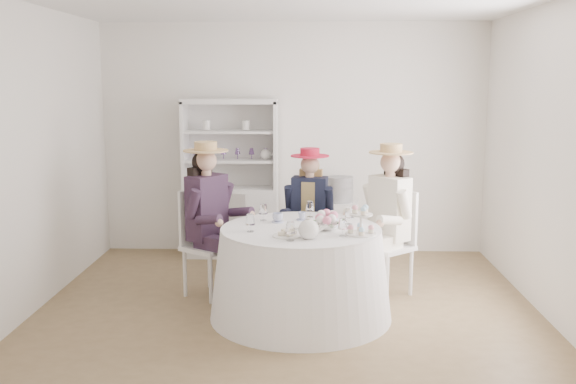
{
  "coord_description": "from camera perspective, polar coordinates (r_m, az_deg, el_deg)",
  "views": [
    {
      "loc": [
        0.19,
        -5.55,
        2.04
      ],
      "look_at": [
        0.0,
        0.1,
        1.05
      ],
      "focal_mm": 40.0,
      "sensor_mm": 36.0,
      "label": 1
    }
  ],
  "objects": [
    {
      "name": "teacup_c",
      "position": [
        5.55,
        3.97,
        -2.7
      ],
      "size": [
        0.13,
        0.13,
        0.07
      ],
      "primitive_type": "imported",
      "rotation": [
        0.0,
        0.0,
        -0.43
      ],
      "color": "white",
      "rests_on": "tea_table"
    },
    {
      "name": "flower_bowl",
      "position": [
        5.42,
        3.46,
        -3.11
      ],
      "size": [
        0.26,
        0.26,
        0.05
      ],
      "primitive_type": "imported",
      "rotation": [
        0.0,
        0.0,
        -0.24
      ],
      "color": "white",
      "rests_on": "tea_table"
    },
    {
      "name": "table_teapot",
      "position": [
        5.11,
        1.88,
        -3.36
      ],
      "size": [
        0.23,
        0.17,
        0.18
      ],
      "rotation": [
        0.0,
        0.0,
        -0.43
      ],
      "color": "white",
      "rests_on": "tea_table"
    },
    {
      "name": "teacup_b",
      "position": [
        5.79,
        1.25,
        -2.2
      ],
      "size": [
        0.07,
        0.07,
        0.07
      ],
      "primitive_type": "imported",
      "rotation": [
        0.0,
        0.0,
        -0.01
      ],
      "color": "white",
      "rests_on": "tea_table"
    },
    {
      "name": "wall_back",
      "position": [
        7.59,
        0.48,
        4.71
      ],
      "size": [
        4.5,
        0.0,
        4.5
      ],
      "primitive_type": "plane",
      "rotation": [
        1.57,
        0.0,
        0.0
      ],
      "color": "white",
      "rests_on": "ground"
    },
    {
      "name": "guest_left",
      "position": [
        6.07,
        -7.03,
        -1.62
      ],
      "size": [
        0.63,
        0.6,
        1.48
      ],
      "rotation": [
        0.0,
        0.0,
        0.96
      ],
      "color": "silver",
      "rests_on": "ground"
    },
    {
      "name": "ground",
      "position": [
        5.92,
        -0.03,
        -10.23
      ],
      "size": [
        4.5,
        4.5,
        0.0
      ],
      "primitive_type": "plane",
      "color": "brown",
      "rests_on": "ground"
    },
    {
      "name": "guest_mid",
      "position": [
        6.49,
        1.9,
        -1.32
      ],
      "size": [
        0.51,
        0.54,
        1.37
      ],
      "rotation": [
        0.0,
        0.0,
        -0.17
      ],
      "color": "silver",
      "rests_on": "ground"
    },
    {
      "name": "cupcake_stand",
      "position": [
        5.28,
        6.5,
        -2.86
      ],
      "size": [
        0.25,
        0.25,
        0.24
      ],
      "rotation": [
        0.0,
        0.0,
        0.39
      ],
      "color": "white",
      "rests_on": "tea_table"
    },
    {
      "name": "stemware_set",
      "position": [
        5.48,
        1.15,
        -2.44
      ],
      "size": [
        0.92,
        0.96,
        0.15
      ],
      "color": "white",
      "rests_on": "tea_table"
    },
    {
      "name": "flower_arrangement",
      "position": [
        5.44,
        3.44,
        -2.32
      ],
      "size": [
        0.2,
        0.2,
        0.07
      ],
      "rotation": [
        0.0,
        0.0,
        0.26
      ],
      "color": "pink",
      "rests_on": "tea_table"
    },
    {
      "name": "wall_left",
      "position": [
        6.1,
        -21.68,
        2.73
      ],
      "size": [
        0.0,
        4.5,
        4.5
      ],
      "primitive_type": "plane",
      "rotation": [
        1.57,
        0.0,
        1.57
      ],
      "color": "white",
      "rests_on": "ground"
    },
    {
      "name": "wall_front",
      "position": [
        3.63,
        -1.1,
        -1.06
      ],
      "size": [
        4.5,
        0.0,
        4.5
      ],
      "primitive_type": "plane",
      "rotation": [
        -1.57,
        0.0,
        0.0
      ],
      "color": "white",
      "rests_on": "ground"
    },
    {
      "name": "sandwich_plate",
      "position": [
        5.2,
        -0.09,
        -3.82
      ],
      "size": [
        0.24,
        0.24,
        0.05
      ],
      "rotation": [
        0.0,
        0.0,
        -0.16
      ],
      "color": "white",
      "rests_on": "tea_table"
    },
    {
      "name": "ceiling",
      "position": [
        5.6,
        -0.04,
        16.7
      ],
      "size": [
        4.5,
        4.5,
        0.0
      ],
      "primitive_type": "plane",
      "rotation": [
        3.14,
        0.0,
        0.0
      ],
      "color": "white",
      "rests_on": "wall_back"
    },
    {
      "name": "spare_chair",
      "position": [
        6.9,
        -4.55,
        -3.28
      ],
      "size": [
        0.47,
        0.47,
        0.87
      ],
      "rotation": [
        0.0,
        0.0,
        2.72
      ],
      "color": "silver",
      "rests_on": "ground"
    },
    {
      "name": "teacup_a",
      "position": [
        5.7,
        -0.92,
        -2.34
      ],
      "size": [
        0.1,
        0.1,
        0.08
      ],
      "primitive_type": "imported",
      "rotation": [
        0.0,
        0.0,
        -0.09
      ],
      "color": "white",
      "rests_on": "tea_table"
    },
    {
      "name": "wall_right",
      "position": [
        5.96,
        22.14,
        2.55
      ],
      "size": [
        0.0,
        4.5,
        4.5
      ],
      "primitive_type": "plane",
      "rotation": [
        1.57,
        0.0,
        -1.57
      ],
      "color": "white",
      "rests_on": "ground"
    },
    {
      "name": "side_table",
      "position": [
        7.48,
        4.63,
        -3.34
      ],
      "size": [
        0.46,
        0.46,
        0.65
      ],
      "primitive_type": "cube",
      "rotation": [
        0.0,
        0.0,
        -0.1
      ],
      "color": "silver",
      "rests_on": "ground"
    },
    {
      "name": "guest_right",
      "position": [
        6.13,
        8.84,
        -1.66
      ],
      "size": [
        0.62,
        0.61,
        1.46
      ],
      "rotation": [
        0.0,
        0.0,
        -0.87
      ],
      "color": "silver",
      "rests_on": "ground"
    },
    {
      "name": "hutch",
      "position": [
        7.5,
        -5.04,
        -0.78
      ],
      "size": [
        1.16,
        0.61,
        1.83
      ],
      "rotation": [
        0.0,
        0.0,
        -0.2
      ],
      "color": "silver",
      "rests_on": "ground"
    },
    {
      "name": "tea_table",
      "position": [
        5.6,
        1.14,
        -7.18
      ],
      "size": [
        1.58,
        1.58,
        0.79
      ],
      "rotation": [
        0.0,
        0.0,
        0.2
      ],
      "color": "white",
      "rests_on": "ground"
    },
    {
      "name": "hatbox",
      "position": [
        7.39,
        4.68,
        0.24
      ],
      "size": [
        0.32,
        0.32,
        0.29
      ],
      "primitive_type": "cylinder",
      "rotation": [
        0.0,
        0.0,
        0.1
      ],
      "color": "black",
      "rests_on": "side_table"
    }
  ]
}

